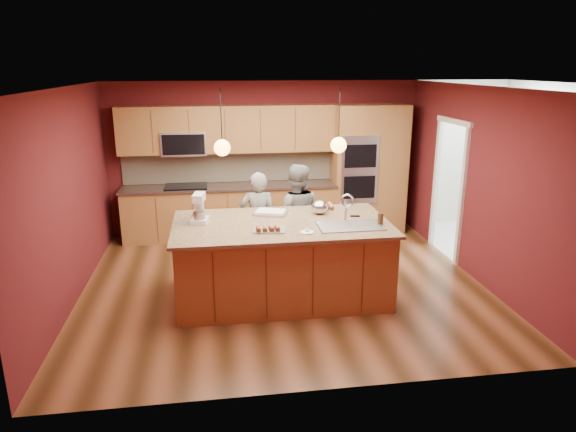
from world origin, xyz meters
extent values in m
plane|color=#402510|center=(0.00, 0.00, 0.00)|extent=(5.50, 5.50, 0.00)
plane|color=silver|center=(0.00, 0.00, 2.70)|extent=(5.50, 5.50, 0.00)
plane|color=#561619|center=(0.00, 2.50, 1.35)|extent=(5.50, 0.00, 5.50)
plane|color=#561619|center=(0.00, -2.50, 1.35)|extent=(5.50, 0.00, 5.50)
plane|color=#561619|center=(-2.75, 0.00, 1.35)|extent=(0.00, 5.00, 5.00)
plane|color=#561619|center=(2.75, 0.00, 1.35)|extent=(0.00, 5.00, 5.00)
cube|color=olive|center=(-0.65, 2.20, 0.45)|extent=(3.70, 0.60, 0.90)
cube|color=#2F201B|center=(-0.65, 2.19, 0.92)|extent=(3.74, 0.64, 0.04)
cube|color=beige|center=(-0.65, 2.48, 1.22)|extent=(3.70, 0.03, 0.56)
cube|color=olive|center=(-0.65, 2.32, 1.90)|extent=(3.70, 0.36, 0.80)
cube|color=black|center=(-1.40, 2.18, 0.94)|extent=(0.72, 0.52, 0.03)
cube|color=#BABCC3|center=(-1.40, 2.30, 1.68)|extent=(0.76, 0.40, 0.40)
cube|color=olive|center=(1.60, 2.20, 1.15)|extent=(0.80, 0.60, 2.30)
cube|color=#BABCC3|center=(1.60, 1.90, 1.20)|extent=(0.66, 0.04, 1.20)
cube|color=olive|center=(2.25, 2.20, 1.15)|extent=(0.50, 0.60, 2.30)
plane|color=beige|center=(3.65, 1.20, 0.00)|extent=(2.60, 2.60, 0.00)
plane|color=beige|center=(4.55, 1.20, 1.35)|extent=(0.00, 2.70, 2.70)
cube|color=white|center=(4.35, 1.20, 1.95)|extent=(0.35, 2.40, 0.75)
cylinder|color=black|center=(-0.80, -0.37, 2.35)|extent=(0.01, 0.01, 0.70)
sphere|color=gold|center=(-0.80, -0.37, 2.00)|extent=(0.20, 0.20, 0.20)
cylinder|color=black|center=(0.65, -0.37, 2.35)|extent=(0.01, 0.01, 0.70)
sphere|color=gold|center=(0.65, -0.37, 2.00)|extent=(0.20, 0.20, 0.20)
cube|color=olive|center=(-0.08, -0.37, 0.49)|extent=(2.67, 1.45, 0.98)
cube|color=tan|center=(-0.08, -0.37, 1.00)|extent=(2.77, 1.55, 0.04)
cube|color=#BABCC3|center=(0.76, -0.65, 0.94)|extent=(0.80, 0.47, 0.18)
imported|color=black|center=(-0.29, 0.65, 0.74)|extent=(0.56, 0.39, 1.48)
imported|color=slate|center=(0.28, 0.65, 0.79)|extent=(0.87, 0.74, 1.58)
cube|color=white|center=(-1.12, -0.23, 1.05)|extent=(0.24, 0.29, 0.06)
cube|color=white|center=(-1.12, -0.12, 1.21)|extent=(0.11, 0.10, 0.26)
cube|color=white|center=(-1.12, -0.21, 1.35)|extent=(0.17, 0.28, 0.10)
cylinder|color=silver|center=(-1.12, -0.27, 1.12)|extent=(0.15, 0.15, 0.14)
cube|color=silver|center=(-0.17, 0.03, 1.03)|extent=(0.52, 0.44, 0.03)
cube|color=white|center=(-0.17, 0.03, 1.05)|extent=(0.44, 0.37, 0.02)
cube|color=#BABCC3|center=(-0.27, -0.67, 1.03)|extent=(0.43, 0.34, 0.02)
ellipsoid|color=silver|center=(0.49, -0.05, 1.11)|extent=(0.23, 0.23, 0.20)
cylinder|color=white|center=(0.17, -0.84, 1.03)|extent=(0.16, 0.16, 0.01)
cylinder|color=#3B2814|center=(1.16, -0.62, 1.09)|extent=(0.07, 0.07, 0.15)
cube|color=black|center=(0.93, -0.24, 1.02)|extent=(0.13, 0.08, 0.01)
cube|color=white|center=(4.18, 0.83, 0.53)|extent=(0.83, 0.84, 1.05)
cube|color=white|center=(4.19, 1.62, 0.44)|extent=(0.61, 0.62, 0.88)
camera|label=1|loc=(-0.90, -6.61, 2.97)|focal=32.00mm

